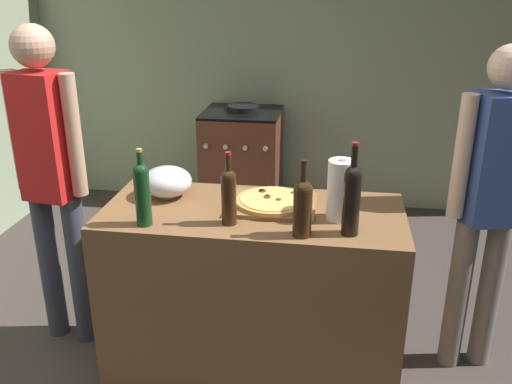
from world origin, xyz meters
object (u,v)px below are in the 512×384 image
at_px(pizza, 272,201).
at_px(person_in_stripes, 50,169).
at_px(wine_bottle_green, 303,205).
at_px(paper_towel_roll, 340,190).
at_px(stove, 242,164).
at_px(person_in_red, 490,195).
at_px(wine_bottle_clear, 142,192).
at_px(wine_bottle_amber, 229,194).
at_px(mixing_bowl, 167,182).
at_px(wine_bottle_dark, 352,196).

height_order(pizza, person_in_stripes, person_in_stripes).
bearing_deg(wine_bottle_green, paper_towel_roll, 52.07).
relative_size(pizza, paper_towel_roll, 1.23).
xyz_separation_m(stove, person_in_red, (1.48, -1.72, 0.49)).
height_order(stove, person_in_red, person_in_red).
bearing_deg(pizza, wine_bottle_clear, -152.13).
bearing_deg(wine_bottle_green, person_in_stripes, 163.27).
xyz_separation_m(wine_bottle_amber, stove, (-0.32, 2.13, -0.59)).
bearing_deg(mixing_bowl, paper_towel_roll, -10.02).
xyz_separation_m(wine_bottle_green, person_in_stripes, (-1.30, 0.39, -0.05)).
height_order(pizza, person_in_red, person_in_red).
bearing_deg(person_in_stripes, stove, 70.04).
relative_size(mixing_bowl, wine_bottle_clear, 0.71).
xyz_separation_m(pizza, wine_bottle_dark, (0.35, -0.24, 0.14)).
xyz_separation_m(wine_bottle_dark, person_in_red, (0.65, 0.44, -0.13)).
bearing_deg(person_in_red, wine_bottle_dark, -146.15).
bearing_deg(wine_bottle_amber, person_in_red, 19.43).
bearing_deg(paper_towel_roll, wine_bottle_green, -127.93).
height_order(mixing_bowl, wine_bottle_clear, wine_bottle_clear).
relative_size(pizza, wine_bottle_dark, 0.86).
xyz_separation_m(wine_bottle_clear, wine_bottle_dark, (0.87, 0.04, 0.02)).
height_order(mixing_bowl, wine_bottle_amber, wine_bottle_amber).
height_order(mixing_bowl, wine_bottle_green, wine_bottle_green).
distance_m(wine_bottle_green, person_in_red, 0.98).
relative_size(wine_bottle_green, stove, 0.35).
xyz_separation_m(wine_bottle_dark, stove, (-0.83, 2.16, -0.62)).
distance_m(pizza, person_in_stripes, 1.15).
bearing_deg(wine_bottle_clear, paper_towel_roll, 12.60).
xyz_separation_m(stove, person_in_stripes, (-0.66, -1.82, 0.54)).
relative_size(mixing_bowl, person_in_red, 0.15).
bearing_deg(stove, wine_bottle_amber, -81.48).
xyz_separation_m(paper_towel_roll, wine_bottle_green, (-0.15, -0.19, 0.00)).
bearing_deg(wine_bottle_amber, paper_towel_roll, 14.41).
xyz_separation_m(wine_bottle_green, person_in_red, (0.84, 0.48, -0.10)).
bearing_deg(stove, wine_bottle_clear, -90.97).
distance_m(paper_towel_roll, person_in_red, 0.76).
relative_size(wine_bottle_green, person_in_stripes, 0.19).
bearing_deg(stove, person_in_red, -49.34).
height_order(pizza, stove, pizza).
height_order(wine_bottle_clear, stove, wine_bottle_clear).
height_order(wine_bottle_clear, wine_bottle_dark, wine_bottle_dark).
bearing_deg(wine_bottle_clear, person_in_stripes, 148.44).
relative_size(wine_bottle_dark, person_in_red, 0.24).
xyz_separation_m(paper_towel_roll, person_in_stripes, (-1.44, 0.20, -0.05)).
bearing_deg(mixing_bowl, stove, 88.89).
distance_m(wine_bottle_clear, wine_bottle_amber, 0.36).
height_order(person_in_stripes, person_in_red, person_in_stripes).
xyz_separation_m(paper_towel_roll, wine_bottle_amber, (-0.47, -0.12, 0.00)).
bearing_deg(stove, pizza, -76.00).
distance_m(mixing_bowl, wine_bottle_dark, 0.92).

